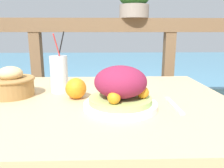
{
  "coord_description": "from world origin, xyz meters",
  "views": [
    {
      "loc": [
        0.01,
        -0.81,
        1.02
      ],
      "look_at": [
        0.04,
        -0.02,
        0.84
      ],
      "focal_mm": 35.0,
      "sensor_mm": 36.0,
      "label": 1
    }
  ],
  "objects": [
    {
      "name": "patio_table",
      "position": [
        0.0,
        0.0,
        0.66
      ],
      "size": [
        0.98,
        0.84,
        0.78
      ],
      "color": "tan",
      "rests_on": "ground_plane"
    },
    {
      "name": "railing_fence",
      "position": [
        0.0,
        0.7,
        0.79
      ],
      "size": [
        2.8,
        0.08,
        1.12
      ],
      "color": "brown",
      "rests_on": "ground_plane"
    },
    {
      "name": "sea_backdrop",
      "position": [
        0.0,
        3.2,
        0.25
      ],
      "size": [
        12.0,
        4.0,
        0.49
      ],
      "color": "teal",
      "rests_on": "ground_plane"
    },
    {
      "name": "salad_plate",
      "position": [
        0.06,
        -0.12,
        0.84
      ],
      "size": [
        0.25,
        0.25,
        0.14
      ],
      "color": "white",
      "rests_on": "patio_table"
    },
    {
      "name": "drink_glass",
      "position": [
        -0.18,
        0.1,
        0.85
      ],
      "size": [
        0.07,
        0.08,
        0.25
      ],
      "color": "silver",
      "rests_on": "patio_table"
    },
    {
      "name": "bread_basket",
      "position": [
        -0.36,
        0.04,
        0.83
      ],
      "size": [
        0.18,
        0.18,
        0.12
      ],
      "color": "olive",
      "rests_on": "patio_table"
    },
    {
      "name": "knife",
      "position": [
        0.25,
        -0.1,
        0.78
      ],
      "size": [
        0.02,
        0.18,
        0.0
      ],
      "color": "silver",
      "rests_on": "patio_table"
    },
    {
      "name": "orange_near_basket",
      "position": [
        -0.1,
        0.0,
        0.82
      ],
      "size": [
        0.08,
        0.08,
        0.08
      ],
      "color": "orange",
      "rests_on": "patio_table"
    }
  ]
}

